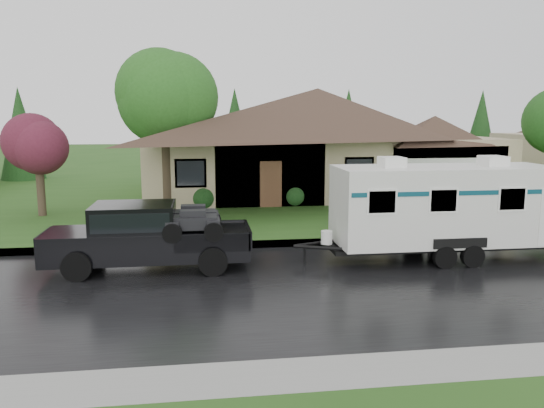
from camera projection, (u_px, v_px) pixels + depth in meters
The scene contains 10 objects.
ground at pixel (352, 262), 15.68m from camera, with size 140.00×140.00×0.00m, color #265019.
road at pixel (374, 282), 13.72m from camera, with size 140.00×8.00×0.01m, color black.
curb at pixel (334, 242), 17.87m from camera, with size 140.00×0.50×0.15m, color gray.
lawn at pixel (278, 190), 30.33m from camera, with size 140.00×26.00×0.15m, color #265019.
house_main at pixel (323, 129), 28.92m from camera, with size 19.44×10.80×6.90m.
tree_left_green at pixel (164, 102), 23.02m from camera, with size 4.13×4.13×6.83m.
tree_red at pixel (38, 146), 21.73m from camera, with size 2.53×2.53×4.19m.
shrub_row at pixel (338, 194), 24.93m from camera, with size 13.60×1.00×1.00m.
pickup_truck at pixel (145, 234), 14.82m from camera, with size 5.58×2.12×1.86m.
travel_trailer at pixel (444, 205), 15.88m from camera, with size 6.88×2.42×3.09m.
Camera 1 is at (-4.39, -14.73, 4.26)m, focal length 35.00 mm.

